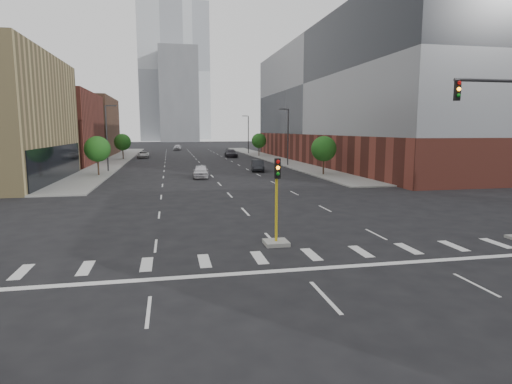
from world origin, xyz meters
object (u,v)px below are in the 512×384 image
object	(u,v)px
car_distant	(177,147)
car_mid_right	(258,166)
car_near_left	(201,171)
car_far_left	(143,155)
median_traffic_signal	(276,226)
car_deep_right	(231,153)

from	to	relation	value
car_distant	car_mid_right	bearing A→B (deg)	-74.10
car_near_left	car_far_left	world-z (taller)	car_near_left
car_mid_right	car_far_left	distance (m)	36.97
median_traffic_signal	car_near_left	bearing A→B (deg)	92.74
car_mid_right	car_deep_right	xyz separation A→B (m)	(0.61, 30.71, 0.05)
car_far_left	median_traffic_signal	bearing A→B (deg)	-82.78
car_deep_right	car_distant	distance (m)	35.43
car_mid_right	car_distant	bearing A→B (deg)	107.25
car_deep_right	car_distant	world-z (taller)	car_distant
median_traffic_signal	car_far_left	size ratio (longest dim) A/B	0.88
car_far_left	car_near_left	bearing A→B (deg)	-78.35
car_mid_right	car_deep_right	size ratio (longest dim) A/B	0.83
car_distant	car_far_left	bearing A→B (deg)	-96.13
car_deep_right	car_distant	bearing A→B (deg)	108.17
median_traffic_signal	car_far_left	bearing A→B (deg)	98.43
car_far_left	car_distant	distance (m)	32.86
car_near_left	car_distant	size ratio (longest dim) A/B	0.94
median_traffic_signal	car_deep_right	distance (m)	69.33
car_near_left	car_distant	world-z (taller)	car_distant
car_near_left	car_distant	xyz separation A→B (m)	(-1.40, 71.39, 0.05)
median_traffic_signal	car_mid_right	distance (m)	38.84
car_far_left	car_distant	xyz separation A→B (m)	(7.60, 31.97, 0.14)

